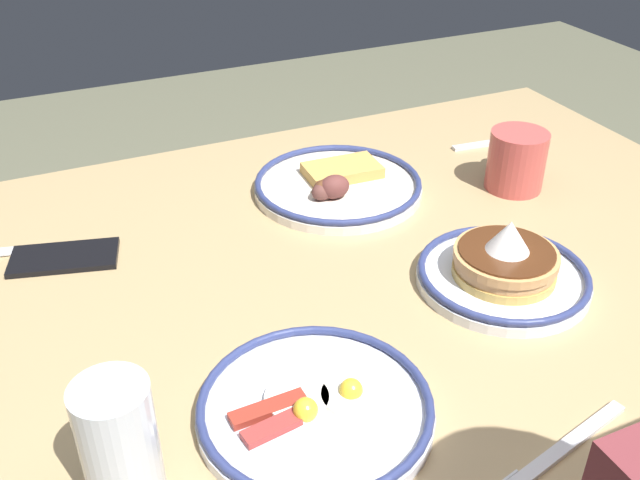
# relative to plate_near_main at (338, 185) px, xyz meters

# --- Properties ---
(dining_table) EXTENTS (1.23, 0.93, 0.76)m
(dining_table) POSITION_rel_plate_near_main_xyz_m (0.03, 0.20, -0.13)
(dining_table) COLOR tan
(dining_table) RESTS_ON ground_plane
(plate_near_main) EXTENTS (0.27, 0.27, 0.05)m
(plate_near_main) POSITION_rel_plate_near_main_xyz_m (0.00, 0.00, 0.00)
(plate_near_main) COLOR silver
(plate_near_main) RESTS_ON dining_table
(plate_center_pancakes) EXTENTS (0.22, 0.22, 0.09)m
(plate_center_pancakes) POSITION_rel_plate_near_main_xyz_m (-0.09, 0.32, 0.01)
(plate_center_pancakes) COLOR white
(plate_center_pancakes) RESTS_ON dining_table
(plate_far_companion) EXTENTS (0.25, 0.25, 0.04)m
(plate_far_companion) POSITION_rel_plate_near_main_xyz_m (0.23, 0.43, -0.00)
(plate_far_companion) COLOR white
(plate_far_companion) RESTS_ON dining_table
(coffee_mug) EXTENTS (0.09, 0.12, 0.10)m
(coffee_mug) POSITION_rel_plate_near_main_xyz_m (-0.27, 0.10, 0.04)
(coffee_mug) COLOR #BF4C47
(coffee_mug) RESTS_ON dining_table
(drinking_glass) EXTENTS (0.07, 0.07, 0.13)m
(drinking_glass) POSITION_rel_plate_near_main_xyz_m (0.43, 0.45, 0.04)
(drinking_glass) COLOR silver
(drinking_glass) RESTS_ON dining_table
(cell_phone) EXTENTS (0.16, 0.11, 0.01)m
(cell_phone) POSITION_rel_plate_near_main_xyz_m (0.43, 0.02, -0.01)
(cell_phone) COLOR black
(cell_phone) RESTS_ON dining_table
(fork_near) EXTENTS (0.19, 0.03, 0.01)m
(fork_near) POSITION_rel_plate_near_main_xyz_m (-0.35, -0.05, -0.01)
(fork_near) COLOR silver
(fork_near) RESTS_ON dining_table
(fork_far) EXTENTS (0.18, 0.06, 0.01)m
(fork_far) POSITION_rel_plate_near_main_xyz_m (0.03, 0.57, -0.01)
(fork_far) COLOR silver
(fork_far) RESTS_ON dining_table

